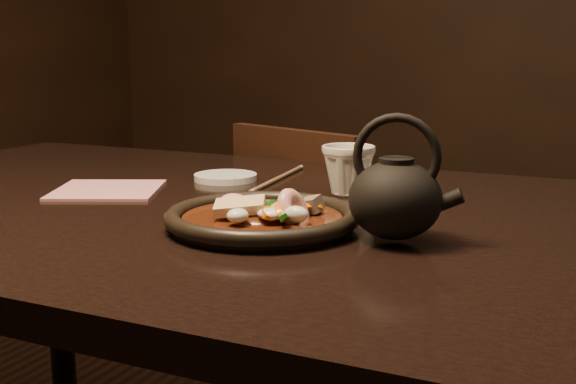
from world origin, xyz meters
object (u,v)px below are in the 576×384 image
at_px(tea_cup, 348,168).
at_px(plate, 262,219).
at_px(table, 239,255).
at_px(chair, 326,284).
at_px(teapot, 396,195).

bearing_deg(tea_cup, plate, -94.98).
bearing_deg(table, plate, -48.09).
xyz_separation_m(plate, tea_cup, (0.02, 0.26, 0.03)).
distance_m(plate, tea_cup, 0.26).
bearing_deg(chair, table, 119.05).
bearing_deg(plate, table, 131.91).
height_order(table, chair, chair).
height_order(chair, plate, chair).
bearing_deg(table, tea_cup, 50.87).
bearing_deg(chair, teapot, 138.71).
height_order(table, teapot, teapot).
bearing_deg(teapot, tea_cup, 111.54).
distance_m(chair, teapot, 0.84).
relative_size(plate, teapot, 1.67).
bearing_deg(plate, teapot, 3.87).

